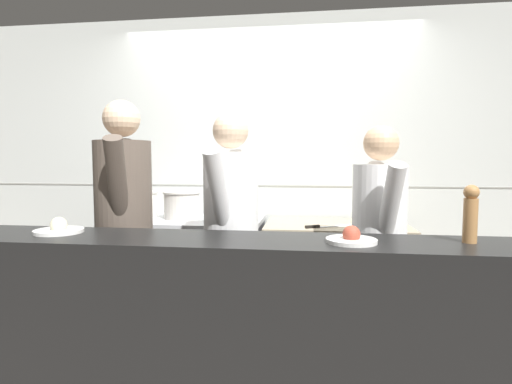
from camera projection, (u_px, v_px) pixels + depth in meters
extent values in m
cube|color=silver|center=(268.00, 168.00, 3.47)|extent=(8.00, 0.06, 2.60)
cube|color=gray|center=(268.00, 186.00, 3.45)|extent=(8.00, 0.00, 0.01)
cube|color=#38383D|center=(189.00, 276.00, 3.23)|extent=(1.16, 0.70, 0.87)
cube|color=#B7BABF|center=(188.00, 221.00, 3.19)|extent=(1.18, 0.71, 0.04)
cube|color=#B7BABF|center=(175.00, 281.00, 2.89)|extent=(1.04, 0.03, 0.10)
cube|color=gray|center=(335.00, 281.00, 3.07)|extent=(1.07, 0.65, 0.89)
cube|color=black|center=(337.00, 348.00, 2.80)|extent=(1.05, 0.04, 0.10)
cube|color=black|center=(227.00, 337.00, 1.98)|extent=(3.14, 0.45, 0.99)
cylinder|color=beige|center=(142.00, 204.00, 3.27)|extent=(0.24, 0.24, 0.21)
cylinder|color=beige|center=(142.00, 192.00, 3.27)|extent=(0.25, 0.25, 0.01)
cylinder|color=beige|center=(182.00, 205.00, 3.17)|extent=(0.28, 0.28, 0.21)
cylinder|color=beige|center=(182.00, 192.00, 3.16)|extent=(0.30, 0.30, 0.01)
cylinder|color=#B7BABF|center=(238.00, 204.00, 3.18)|extent=(0.30, 0.30, 0.23)
cylinder|color=#B7BABF|center=(238.00, 191.00, 3.18)|extent=(0.31, 0.31, 0.01)
cube|color=#B7BABF|center=(335.00, 226.00, 2.91)|extent=(0.25, 0.16, 0.01)
cube|color=black|center=(312.00, 227.00, 2.84)|extent=(0.11, 0.07, 0.02)
cylinder|color=white|center=(59.00, 231.00, 2.09)|extent=(0.25, 0.25, 0.02)
sphere|color=beige|center=(59.00, 225.00, 2.09)|extent=(0.09, 0.09, 0.09)
cylinder|color=white|center=(351.00, 241.00, 1.84)|extent=(0.23, 0.23, 0.02)
sphere|color=#B24733|center=(351.00, 234.00, 1.84)|extent=(0.08, 0.08, 0.08)
cylinder|color=#AD7A47|center=(470.00, 221.00, 1.83)|extent=(0.06, 0.06, 0.21)
sphere|color=#AD7A47|center=(471.00, 192.00, 1.82)|extent=(0.07, 0.07, 0.07)
cube|color=black|center=(126.00, 308.00, 2.59)|extent=(0.35, 0.28, 0.82)
cylinder|color=brown|center=(123.00, 194.00, 2.54)|extent=(0.45, 0.45, 0.67)
sphere|color=beige|center=(122.00, 119.00, 2.50)|extent=(0.23, 0.23, 0.23)
cylinder|color=brown|center=(128.00, 180.00, 2.73)|extent=(0.20, 0.36, 0.56)
cylinder|color=brown|center=(118.00, 184.00, 2.32)|extent=(0.20, 0.36, 0.56)
cube|color=black|center=(232.00, 316.00, 2.52)|extent=(0.31, 0.22, 0.78)
cylinder|color=white|center=(231.00, 204.00, 2.46)|extent=(0.38, 0.38, 0.64)
sphere|color=beige|center=(231.00, 131.00, 2.43)|extent=(0.22, 0.22, 0.22)
cylinder|color=white|center=(241.00, 190.00, 2.65)|extent=(0.14, 0.33, 0.54)
cylinder|color=white|center=(219.00, 195.00, 2.27)|extent=(0.14, 0.33, 0.54)
cube|color=black|center=(377.00, 324.00, 2.45)|extent=(0.29, 0.21, 0.74)
cylinder|color=white|center=(379.00, 215.00, 2.40)|extent=(0.36, 0.36, 0.61)
sphere|color=#D8AD84|center=(381.00, 143.00, 2.36)|extent=(0.21, 0.21, 0.21)
cylinder|color=white|center=(371.00, 200.00, 2.58)|extent=(0.13, 0.32, 0.51)
cylinder|color=white|center=(390.00, 207.00, 2.20)|extent=(0.13, 0.32, 0.51)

